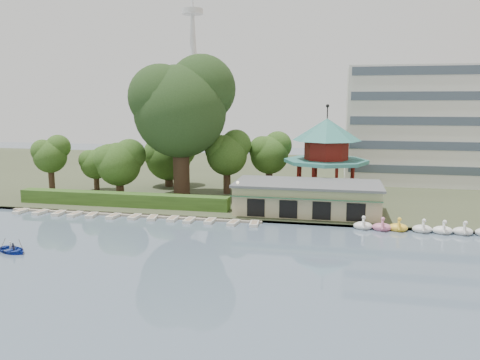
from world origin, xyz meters
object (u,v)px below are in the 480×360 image
(pavilion, at_px, (326,150))
(big_tree, at_px, (182,104))
(rowboat_with_passengers, at_px, (12,247))
(dock, at_px, (133,215))
(boathouse, at_px, (307,197))

(pavilion, distance_m, big_tree, 22.18)
(big_tree, bearing_deg, rowboat_with_passengers, -106.99)
(dock, relative_size, big_tree, 1.62)
(dock, relative_size, rowboat_with_passengers, 6.11)
(pavilion, bearing_deg, dock, -148.34)
(boathouse, xyz_separation_m, big_tree, (-18.82, 6.24, 11.77))
(dock, bearing_deg, rowboat_with_passengers, -107.57)
(dock, bearing_deg, pavilion, 31.66)
(dock, distance_m, big_tree, 18.11)
(boathouse, xyz_separation_m, rowboat_with_passengers, (-27.17, -21.09, -1.87))
(dock, height_order, rowboat_with_passengers, rowboat_with_passengers)
(pavilion, relative_size, rowboat_with_passengers, 2.43)
(pavilion, xyz_separation_m, rowboat_with_passengers, (-29.17, -31.11, -6.99))
(dock, height_order, big_tree, big_tree)
(boathouse, relative_size, rowboat_with_passengers, 3.34)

